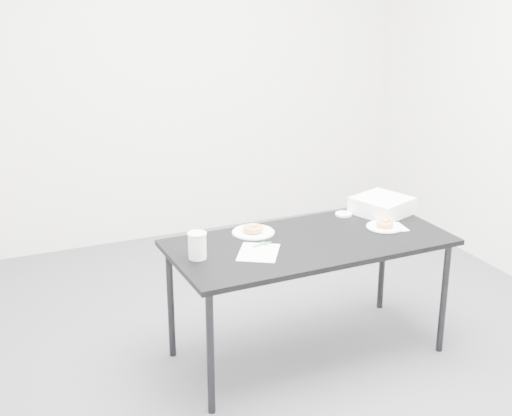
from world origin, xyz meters
name	(u,v)px	position (x,y,z in m)	size (l,w,h in m)	color
floor	(269,350)	(0.00, 0.00, 0.00)	(4.00, 4.00, 0.00)	#4F4F54
wall_back	(160,68)	(0.00, 2.00, 1.35)	(4.00, 0.02, 2.70)	white
table	(309,249)	(0.19, -0.11, 0.64)	(1.53, 0.75, 0.69)	black
scorecard	(258,252)	(-0.14, -0.16, 0.69)	(0.20, 0.25, 0.00)	white
logo_patch	(265,244)	(-0.06, -0.06, 0.69)	(0.04, 0.04, 0.00)	green
pen	(262,244)	(-0.08, -0.07, 0.70)	(0.01, 0.01, 0.12)	#0D937E
napkin	(392,228)	(0.70, -0.13, 0.69)	(0.14, 0.14, 0.00)	white
plate_near	(385,227)	(0.66, -0.11, 0.70)	(0.21, 0.21, 0.01)	white
donut_near	(385,224)	(0.66, -0.11, 0.71)	(0.10, 0.10, 0.03)	#D48443
plate_far	(253,232)	(-0.05, 0.11, 0.69)	(0.24, 0.24, 0.01)	white
donut_far	(253,229)	(-0.05, 0.11, 0.71)	(0.11, 0.11, 0.04)	#D48443
coffee_cup	(197,245)	(-0.45, -0.10, 0.76)	(0.09, 0.09, 0.14)	white
cup_lid	(344,214)	(0.56, 0.16, 0.70)	(0.10, 0.10, 0.01)	white
bakery_box	(382,205)	(0.78, 0.11, 0.74)	(0.29, 0.29, 0.10)	white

